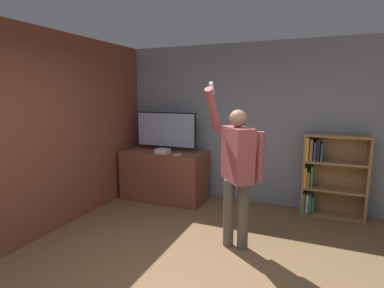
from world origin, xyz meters
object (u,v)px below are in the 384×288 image
television (166,131)px  game_console (163,151)px  person (237,165)px  bookshelf (327,175)px

television → game_console: bearing=-74.8°
person → game_console: bearing=-162.2°
game_console → person: bearing=-33.7°
game_console → person: size_ratio=0.11×
game_console → bookshelf: 2.64m
game_console → television: bearing=105.2°
game_console → bookshelf: size_ratio=0.18×
bookshelf → television: bearing=-175.1°
game_console → bookshelf: (2.58, 0.48, -0.26)m
television → game_console: television is taller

